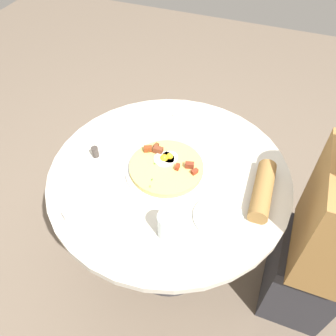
{
  "coord_description": "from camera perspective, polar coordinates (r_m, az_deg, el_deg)",
  "views": [
    {
      "loc": [
        0.83,
        0.31,
        1.71
      ],
      "look_at": [
        -0.0,
        -0.01,
        0.73
      ],
      "focal_mm": 36.34,
      "sensor_mm": 36.0,
      "label": 1
    }
  ],
  "objects": [
    {
      "name": "salt_shaker",
      "position": [
        1.22,
        -16.38,
        -7.9
      ],
      "size": [
        0.03,
        0.03,
        0.05
      ],
      "primitive_type": "cylinder",
      "color": "white",
      "rests_on": "dining_table"
    },
    {
      "name": "ground_plane",
      "position": [
        1.92,
        0.16,
        -14.83
      ],
      "size": [
        6.0,
        6.0,
        0.0
      ],
      "primitive_type": "plane",
      "color": "#6B5B4C"
    },
    {
      "name": "knife",
      "position": [
        1.6,
        4.41,
        9.05
      ],
      "size": [
        0.02,
        0.18,
        0.0
      ],
      "primitive_type": "cube",
      "rotation": [
        0.0,
        0.0,
        1.6
      ],
      "color": "silver",
      "rests_on": "napkin"
    },
    {
      "name": "person_seated",
      "position": [
        1.51,
        24.25,
        -11.58
      ],
      "size": [
        0.38,
        0.46,
        1.14
      ],
      "color": "#2D2D33",
      "rests_on": "ground_plane"
    },
    {
      "name": "napkin",
      "position": [
        1.59,
        4.21,
        8.54
      ],
      "size": [
        0.15,
        0.17,
        0.0
      ],
      "primitive_type": "cube",
      "rotation": [
        0.0,
        0.0,
        1.6
      ],
      "color": "white",
      "rests_on": "dining_table"
    },
    {
      "name": "bread_plate",
      "position": [
        1.21,
        8.42,
        -8.05
      ],
      "size": [
        0.18,
        0.18,
        0.01
      ],
      "primitive_type": "cylinder",
      "color": "silver",
      "rests_on": "dining_table"
    },
    {
      "name": "dining_table",
      "position": [
        1.47,
        0.21,
        -5.01
      ],
      "size": [
        0.95,
        0.95,
        0.71
      ],
      "color": "beige",
      "rests_on": "ground_plane"
    },
    {
      "name": "fork",
      "position": [
        1.57,
        4.04,
        8.28
      ],
      "size": [
        0.02,
        0.18,
        0.0
      ],
      "primitive_type": "cube",
      "rotation": [
        0.0,
        0.0,
        1.6
      ],
      "color": "silver",
      "rests_on": "napkin"
    },
    {
      "name": "pizza_plate",
      "position": [
        1.34,
        -0.23,
        -0.31
      ],
      "size": [
        0.32,
        0.32,
        0.01
      ],
      "primitive_type": "cylinder",
      "color": "white",
      "rests_on": "dining_table"
    },
    {
      "name": "breakfast_pizza",
      "position": [
        1.33,
        -0.23,
        0.34
      ],
      "size": [
        0.29,
        0.29,
        0.05
      ],
      "color": "tan",
      "rests_on": "pizza_plate"
    },
    {
      "name": "pepper_shaker",
      "position": [
        1.41,
        -12.13,
        2.65
      ],
      "size": [
        0.03,
        0.03,
        0.05
      ],
      "primitive_type": "cylinder",
      "color": "#3F3833",
      "rests_on": "dining_table"
    },
    {
      "name": "water_glass",
      "position": [
        1.13,
        -0.07,
        -9.59
      ],
      "size": [
        0.07,
        0.07,
        0.1
      ],
      "primitive_type": "cylinder",
      "color": "silver",
      "rests_on": "dining_table"
    }
  ]
}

